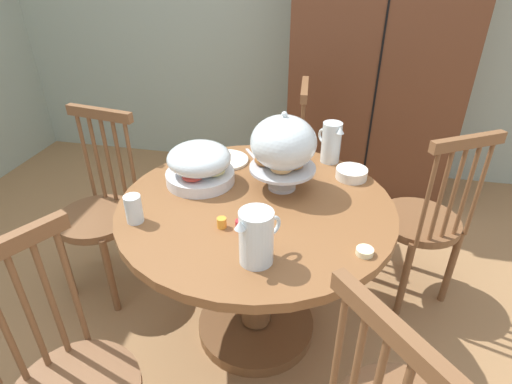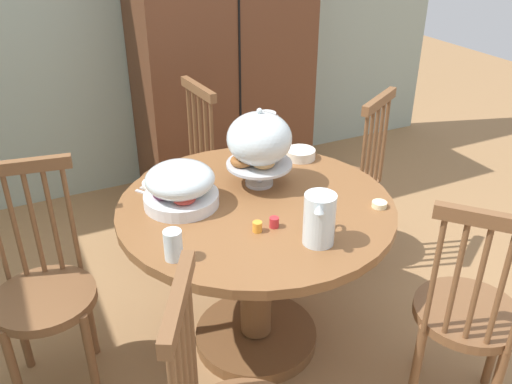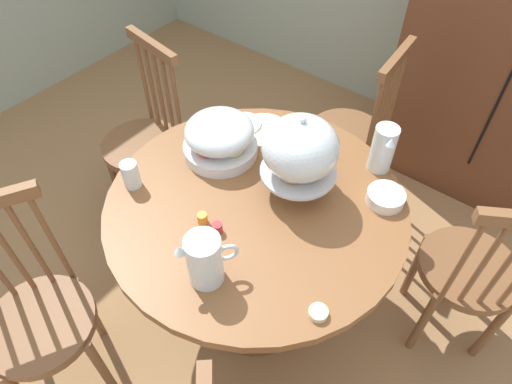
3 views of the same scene
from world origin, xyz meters
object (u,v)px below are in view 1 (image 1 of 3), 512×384
orange_juice_pitcher (331,144)px  milk_pitcher (256,239)px  windsor_chair_facing_door (278,168)px  drinking_glass (134,209)px  dining_table (256,247)px  china_plate_small (207,159)px  butter_dish (365,251)px  pastry_stand_with_dome (283,146)px  wooden_armoire (377,59)px  china_plate_large (226,160)px  fruit_platter_covered (199,164)px  windsor_chair_far_side (100,215)px  cereal_bowl (352,173)px  windsor_chair_by_cabinet (422,224)px

orange_juice_pitcher → milk_pitcher: size_ratio=1.01×
windsor_chair_facing_door → drinking_glass: (-0.38, -1.08, 0.34)m
dining_table → windsor_chair_facing_door: windsor_chair_facing_door is taller
china_plate_small → drinking_glass: (-0.11, -0.53, 0.04)m
orange_juice_pitcher → butter_dish: (0.16, -0.69, -0.08)m
pastry_stand_with_dome → milk_pitcher: bearing=-91.0°
dining_table → windsor_chair_facing_door: bearing=92.9°
wooden_armoire → china_plate_large: wooden_armoire is taller
fruit_platter_covered → milk_pitcher: milk_pitcher is taller
orange_juice_pitcher → china_plate_small: size_ratio=1.30×
china_plate_large → butter_dish: (0.65, -0.58, 0.01)m
pastry_stand_with_dome → wooden_armoire: bearing=73.4°
windsor_chair_facing_door → fruit_platter_covered: size_ratio=3.25×
windsor_chair_facing_door → milk_pitcher: bearing=-84.4°
windsor_chair_far_side → china_plate_large: (0.63, 0.17, 0.29)m
dining_table → drinking_glass: (-0.42, -0.22, 0.28)m
orange_juice_pitcher → windsor_chair_facing_door: bearing=126.8°
china_plate_large → china_plate_small: size_ratio=1.47×
butter_dish → dining_table: bearing=150.3°
milk_pitcher → china_plate_large: bearing=113.3°
fruit_platter_covered → china_plate_large: (0.05, 0.22, -0.08)m
china_plate_large → cereal_bowl: bearing=-4.3°
dining_table → fruit_platter_covered: 0.43m
dining_table → orange_juice_pitcher: size_ratio=5.76×
drinking_glass → china_plate_small: bearing=77.9°
china_plate_small → butter_dish: bearing=-36.9°
windsor_chair_facing_door → orange_juice_pitcher: bearing=-53.2°
cereal_bowl → china_plate_small: bearing=178.6°
orange_juice_pitcher → drinking_glass: size_ratio=1.77×
fruit_platter_covered → drinking_glass: 0.37m
windsor_chair_by_cabinet → butter_dish: 0.80m
dining_table → pastry_stand_with_dome: pastry_stand_with_dome is taller
china_plate_small → cereal_bowl: (0.68, -0.02, 0.01)m
windsor_chair_facing_door → orange_juice_pitcher: size_ratio=5.00×
china_plate_large → cereal_bowl: cereal_bowl is taller
windsor_chair_by_cabinet → pastry_stand_with_dome: (-0.67, -0.28, 0.48)m
drinking_glass → orange_juice_pitcher: bearing=44.0°
cereal_bowl → dining_table: bearing=-142.2°
wooden_armoire → windsor_chair_far_side: (-1.34, -1.36, -0.53)m
pastry_stand_with_dome → cereal_bowl: bearing=27.2°
wooden_armoire → dining_table: (-0.50, -1.53, -0.47)m
windsor_chair_far_side → pastry_stand_with_dome: size_ratio=2.83×
dining_table → windsor_chair_far_side: size_ratio=1.15×
orange_juice_pitcher → butter_dish: orange_juice_pitcher is taller
wooden_armoire → orange_juice_pitcher: size_ratio=10.05×
windsor_chair_far_side → butter_dish: size_ratio=16.25×
dining_table → cereal_bowl: cereal_bowl is taller
pastry_stand_with_dome → orange_juice_pitcher: (0.19, 0.30, -0.11)m
pastry_stand_with_dome → butter_dish: (0.34, -0.39, -0.19)m
windsor_chair_far_side → pastry_stand_with_dome: bearing=-1.3°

